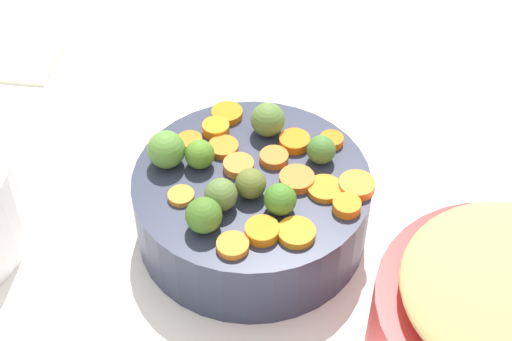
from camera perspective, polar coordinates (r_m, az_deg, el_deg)
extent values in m
cube|color=white|center=(0.89, -0.32, -4.89)|extent=(2.40, 2.40, 0.02)
cylinder|color=#2B3145|center=(0.85, 0.00, -2.53)|extent=(0.26, 0.26, 0.09)
cylinder|color=orange|center=(0.76, 0.46, -4.56)|extent=(0.05, 0.05, 0.01)
cylinder|color=orange|center=(0.84, 1.36, 0.98)|extent=(0.04, 0.04, 0.01)
cylinder|color=orange|center=(0.90, -2.19, 4.31)|extent=(0.04, 0.04, 0.01)
cylinder|color=orange|center=(0.82, 3.08, -0.66)|extent=(0.05, 0.05, 0.01)
cylinder|color=orange|center=(0.77, 3.05, -4.68)|extent=(0.05, 0.05, 0.01)
cylinder|color=orange|center=(0.75, -1.76, -5.64)|extent=(0.04, 0.04, 0.01)
cylinder|color=orange|center=(0.86, 5.69, 2.28)|extent=(0.04, 0.04, 0.01)
cylinder|color=orange|center=(0.86, -5.00, 2.23)|extent=(0.04, 0.04, 0.01)
cylinder|color=orange|center=(0.79, 6.82, -2.65)|extent=(0.04, 0.04, 0.01)
cylinder|color=orange|center=(0.85, -2.46, 1.75)|extent=(0.04, 0.04, 0.01)
cylinder|color=orange|center=(0.86, 2.91, 2.19)|extent=(0.04, 0.04, 0.01)
cylinder|color=orange|center=(0.88, -3.03, 3.20)|extent=(0.04, 0.04, 0.01)
cylinder|color=orange|center=(0.83, -1.32, 0.36)|extent=(0.04, 0.04, 0.01)
cylinder|color=orange|center=(0.81, 5.19, -1.36)|extent=(0.05, 0.05, 0.01)
cylinder|color=orange|center=(0.80, -5.64, -1.91)|extent=(0.03, 0.03, 0.01)
cylinder|color=orange|center=(0.81, 7.58, -1.12)|extent=(0.06, 0.06, 0.01)
sphere|color=#5E6C29|center=(0.79, -0.67, -0.98)|extent=(0.03, 0.03, 0.03)
sphere|color=#44752E|center=(0.83, 4.92, 1.57)|extent=(0.03, 0.03, 0.03)
sphere|color=#587635|center=(0.78, -2.65, -1.82)|extent=(0.03, 0.03, 0.03)
sphere|color=#568934|center=(0.83, -6.76, 1.58)|extent=(0.04, 0.04, 0.04)
sphere|color=#528324|center=(0.83, -4.25, 1.23)|extent=(0.03, 0.03, 0.03)
sphere|color=#437A24|center=(0.78, 1.83, -2.18)|extent=(0.03, 0.03, 0.03)
sphere|color=#587836|center=(0.86, 0.89, 3.84)|extent=(0.04, 0.04, 0.04)
sphere|color=#457124|center=(0.76, -3.94, -3.38)|extent=(0.04, 0.04, 0.04)
cube|color=#AB9041|center=(0.93, 17.84, -4.11)|extent=(0.24, 0.10, 0.01)
cube|color=silver|center=(1.18, -18.11, 7.90)|extent=(0.16, 0.12, 0.01)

